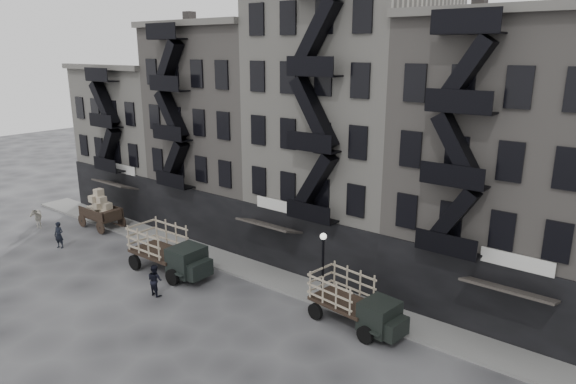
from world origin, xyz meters
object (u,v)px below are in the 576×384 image
Objects in this scene: horse at (36,217)px; pedestrian_mid at (155,280)px; wagon at (100,206)px; stake_truck_east at (355,299)px; pedestrian_west at (59,235)px; stake_truck_west at (168,247)px.

pedestrian_mid is at bearing -73.21° from horse.
stake_truck_east is at bearing -0.57° from wagon.
pedestrian_west is (5.76, -1.18, 0.13)m from horse.
stake_truck_west is at bearing -52.60° from pedestrian_mid.
wagon reaches higher than pedestrian_west.
horse is 27.72m from stake_truck_east.
pedestrian_mid is at bearing -19.32° from wagon.
wagon reaches higher than stake_truck_west.
wagon is at bearing -30.99° from horse.
stake_truck_east is (23.45, -0.54, -0.28)m from wagon.
stake_truck_east is at bearing 6.94° from stake_truck_west.
pedestrian_west is (1.62, -4.30, -0.80)m from wagon.
pedestrian_west is at bearing -68.63° from wagon.
pedestrian_west is at bearing -79.55° from horse.
stake_truck_west reaches higher than horse.
stake_truck_east is at bearing -62.61° from horse.
pedestrian_west is 1.03× the size of pedestrian_mid.
horse is 15.15m from stake_truck_west.
wagon is 0.62× the size of stake_truck_west.
horse is 0.53× the size of wagon.
wagon reaches higher than stake_truck_east.
wagon is 0.69× the size of stake_truck_east.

